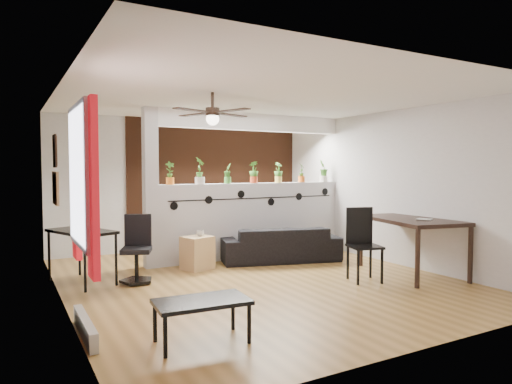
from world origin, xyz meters
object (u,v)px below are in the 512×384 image
(potted_plant_6, at_px, (323,170))
(computer_desk, at_px, (82,235))
(potted_plant_5, at_px, (302,172))
(dining_table, at_px, (412,224))
(coffee_table, at_px, (202,304))
(sofa, at_px, (280,244))
(office_chair, at_px, (137,253))
(folding_chair, at_px, (362,237))
(potted_plant_1, at_px, (200,170))
(potted_plant_3, at_px, (254,171))
(potted_plant_4, at_px, (278,172))
(cube_shelf, at_px, (197,253))
(potted_plant_0, at_px, (170,172))
(potted_plant_2, at_px, (228,173))
(cup, at_px, (200,233))
(ceiling_fan, at_px, (213,115))

(potted_plant_6, xyz_separation_m, computer_desk, (-4.63, -0.52, -0.90))
(potted_plant_5, height_order, dining_table, potted_plant_5)
(dining_table, relative_size, coffee_table, 1.93)
(potted_plant_5, xyz_separation_m, sofa, (-0.83, -0.55, -1.27))
(potted_plant_5, height_order, office_chair, potted_plant_5)
(potted_plant_5, height_order, folding_chair, potted_plant_5)
(potted_plant_1, distance_m, office_chair, 1.96)
(potted_plant_5, bearing_deg, potted_plant_3, 180.00)
(sofa, distance_m, computer_desk, 3.30)
(potted_plant_5, bearing_deg, sofa, -146.66)
(potted_plant_3, height_order, sofa, potted_plant_3)
(potted_plant_3, xyz_separation_m, potted_plant_4, (0.53, 0.00, -0.01))
(potted_plant_5, height_order, cube_shelf, potted_plant_5)
(potted_plant_0, bearing_deg, potted_plant_5, 0.00)
(potted_plant_1, xyz_separation_m, dining_table, (2.50, -2.37, -0.83))
(potted_plant_2, relative_size, potted_plant_3, 0.90)
(potted_plant_4, height_order, office_chair, potted_plant_4)
(potted_plant_3, bearing_deg, potted_plant_2, -180.00)
(potted_plant_1, distance_m, dining_table, 3.55)
(cup, bearing_deg, potted_plant_2, 33.69)
(folding_chair, bearing_deg, potted_plant_5, 77.07)
(potted_plant_3, distance_m, folding_chair, 2.53)
(potted_plant_6, relative_size, cup, 3.67)
(ceiling_fan, relative_size, computer_desk, 1.02)
(cup, height_order, computer_desk, computer_desk)
(potted_plant_1, height_order, office_chair, potted_plant_1)
(potted_plant_4, distance_m, potted_plant_5, 0.53)
(sofa, bearing_deg, potted_plant_2, -20.16)
(ceiling_fan, height_order, potted_plant_2, ceiling_fan)
(potted_plant_1, bearing_deg, sofa, -23.22)
(dining_table, relative_size, folding_chair, 1.65)
(potted_plant_1, xyz_separation_m, computer_desk, (-2.00, -0.52, -0.91))
(potted_plant_6, distance_m, computer_desk, 4.75)
(potted_plant_4, relative_size, potted_plant_5, 1.01)
(sofa, relative_size, dining_table, 1.13)
(potted_plant_1, xyz_separation_m, cup, (-0.20, -0.48, -1.02))
(potted_plant_4, relative_size, office_chair, 0.41)
(cup, relative_size, dining_table, 0.07)
(potted_plant_4, bearing_deg, potted_plant_1, 180.00)
(sofa, relative_size, coffee_table, 2.18)
(ceiling_fan, bearing_deg, office_chair, 128.79)
(sofa, xyz_separation_m, computer_desk, (-3.27, 0.03, 0.40))
(potted_plant_4, bearing_deg, computer_desk, -171.71)
(potted_plant_5, height_order, sofa, potted_plant_5)
(cup, relative_size, folding_chair, 0.11)
(potted_plant_4, distance_m, dining_table, 2.66)
(dining_table, xyz_separation_m, coffee_table, (-3.86, -1.02, -0.41))
(folding_chair, bearing_deg, potted_plant_1, 124.60)
(potted_plant_3, relative_size, computer_desk, 0.34)
(cup, bearing_deg, potted_plant_0, 124.43)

